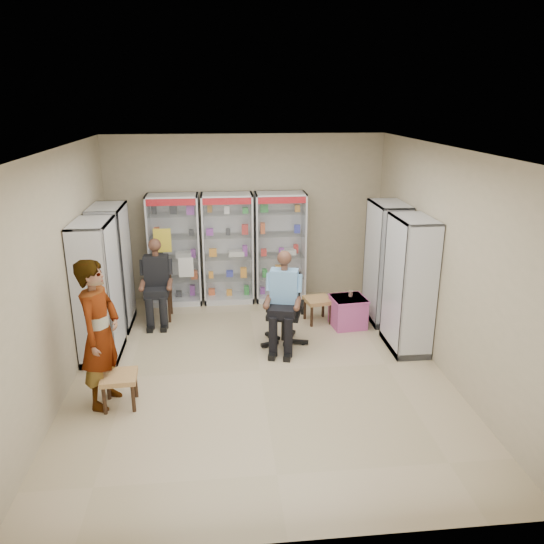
{
  "coord_description": "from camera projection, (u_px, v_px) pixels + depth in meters",
  "views": [
    {
      "loc": [
        -0.5,
        -6.52,
        3.59
      ],
      "look_at": [
        0.24,
        0.7,
        1.2
      ],
      "focal_mm": 35.0,
      "sensor_mm": 36.0,
      "label": 1
    }
  ],
  "objects": [
    {
      "name": "seated_shopkeeper",
      "position": [
        284.0,
        302.0,
        7.88
      ],
      "size": [
        0.61,
        0.74,
        1.4
      ],
      "primitive_type": null,
      "rotation": [
        0.0,
        0.0,
        -0.25
      ],
      "color": "#75A2E9",
      "rests_on": "floor"
    },
    {
      "name": "woven_stool_a",
      "position": [
        318.0,
        310.0,
        8.88
      ],
      "size": [
        0.49,
        0.49,
        0.42
      ],
      "primitive_type": "cube",
      "rotation": [
        0.0,
        0.0,
        0.19
      ],
      "color": "#B1844A",
      "rests_on": "floor"
    },
    {
      "name": "room_shell",
      "position": [
        259.0,
        232.0,
        6.72
      ],
      "size": [
        5.02,
        6.02,
        3.01
      ],
      "color": "tan",
      "rests_on": "ground"
    },
    {
      "name": "seated_customer",
      "position": [
        157.0,
        282.0,
        8.82
      ],
      "size": [
        0.44,
        0.6,
        1.34
      ],
      "primitive_type": null,
      "color": "black",
      "rests_on": "floor"
    },
    {
      "name": "wooden_chair",
      "position": [
        159.0,
        293.0,
        8.93
      ],
      "size": [
        0.42,
        0.42,
        0.94
      ],
      "primitive_type": "cube",
      "color": "#322113",
      "rests_on": "floor"
    },
    {
      "name": "floor",
      "position": [
        260.0,
        370.0,
        7.33
      ],
      "size": [
        6.0,
        6.0,
        0.0
      ],
      "primitive_type": "plane",
      "color": "tan",
      "rests_on": "ground"
    },
    {
      "name": "pink_trunk",
      "position": [
        348.0,
        312.0,
        8.69
      ],
      "size": [
        0.57,
        0.55,
        0.5
      ],
      "primitive_type": "cube",
      "rotation": [
        0.0,
        0.0,
        0.11
      ],
      "color": "#AB448E",
      "rests_on": "floor"
    },
    {
      "name": "woven_stool_b",
      "position": [
        120.0,
        390.0,
        6.45
      ],
      "size": [
        0.44,
        0.44,
        0.42
      ],
      "primitive_type": "cube",
      "rotation": [
        0.0,
        0.0,
        0.05
      ],
      "color": "#A78D46",
      "rests_on": "floor"
    },
    {
      "name": "tea_glass",
      "position": [
        351.0,
        294.0,
        8.66
      ],
      "size": [
        0.07,
        0.07,
        0.09
      ],
      "primitive_type": "cylinder",
      "color": "#511206",
      "rests_on": "pink_trunk"
    },
    {
      "name": "cabinet_right_near",
      "position": [
        409.0,
        285.0,
        7.71
      ],
      "size": [
        0.9,
        0.5,
        2.0
      ],
      "primitive_type": "cube",
      "rotation": [
        0.0,
        0.0,
        1.57
      ],
      "color": "#B0B3B8",
      "rests_on": "floor"
    },
    {
      "name": "cabinet_back_left",
      "position": [
        175.0,
        250.0,
        9.48
      ],
      "size": [
        0.9,
        0.5,
        2.0
      ],
      "primitive_type": "cube",
      "color": "#A9ABB0",
      "rests_on": "floor"
    },
    {
      "name": "cabinet_right_far",
      "position": [
        386.0,
        263.0,
        8.75
      ],
      "size": [
        0.9,
        0.5,
        2.0
      ],
      "primitive_type": "cube",
      "rotation": [
        0.0,
        0.0,
        1.57
      ],
      "color": "silver",
      "rests_on": "floor"
    },
    {
      "name": "cabinet_back_mid",
      "position": [
        228.0,
        249.0,
        9.57
      ],
      "size": [
        0.9,
        0.5,
        2.0
      ],
      "primitive_type": "cube",
      "color": "#9D9EA4",
      "rests_on": "floor"
    },
    {
      "name": "cabinet_back_right",
      "position": [
        280.0,
        247.0,
        9.66
      ],
      "size": [
        0.9,
        0.5,
        2.0
      ],
      "primitive_type": "cube",
      "color": "#B5B9BD",
      "rests_on": "floor"
    },
    {
      "name": "cabinet_left_near",
      "position": [
        98.0,
        291.0,
        7.47
      ],
      "size": [
        0.9,
        0.5,
        2.0
      ],
      "primitive_type": "cube",
      "rotation": [
        0.0,
        0.0,
        -1.57
      ],
      "color": "#A1A3A8",
      "rests_on": "floor"
    },
    {
      "name": "cabinet_left_far",
      "position": [
        112.0,
        267.0,
        8.51
      ],
      "size": [
        0.9,
        0.5,
        2.0
      ],
      "primitive_type": "cube",
      "rotation": [
        0.0,
        0.0,
        -1.57
      ],
      "color": "#B0B2B8",
      "rests_on": "floor"
    },
    {
      "name": "standing_man",
      "position": [
        100.0,
        334.0,
        6.29
      ],
      "size": [
        0.6,
        0.77,
        1.85
      ],
      "primitive_type": "imported",
      "rotation": [
        0.0,
        0.0,
        1.31
      ],
      "color": "#939396",
      "rests_on": "floor"
    },
    {
      "name": "office_chair",
      "position": [
        284.0,
        310.0,
        7.97
      ],
      "size": [
        0.73,
        0.73,
        1.1
      ],
      "primitive_type": "cube",
      "rotation": [
        0.0,
        0.0,
        -0.25
      ],
      "color": "black",
      "rests_on": "floor"
    }
  ]
}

